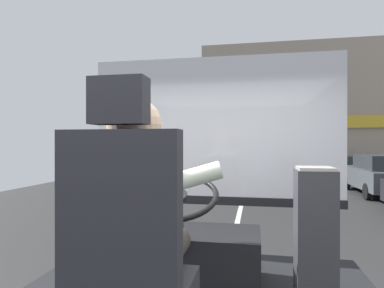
{
  "coord_description": "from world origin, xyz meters",
  "views": [
    {
      "loc": [
        0.41,
        -1.67,
        1.83
      ],
      "look_at": [
        -0.14,
        1.22,
        1.82
      ],
      "focal_mm": 30.85,
      "sensor_mm": 36.0,
      "label": 1
    }
  ],
  "objects_px": {
    "driver_seat": "(129,266)",
    "parked_car_green": "(344,167)",
    "parked_car_charcoal": "(384,174)",
    "steering_console": "(188,253)",
    "fare_box": "(315,236)",
    "bus_driver": "(139,211)"
  },
  "relations": [
    {
      "from": "driver_seat",
      "to": "steering_console",
      "type": "xyz_separation_m",
      "value": [
        -0.0,
        1.22,
        -0.35
      ]
    },
    {
      "from": "parked_car_charcoal",
      "to": "parked_car_green",
      "type": "relative_size",
      "value": 0.89
    },
    {
      "from": "driver_seat",
      "to": "bus_driver",
      "type": "height_order",
      "value": "driver_seat"
    },
    {
      "from": "fare_box",
      "to": "parked_car_charcoal",
      "type": "relative_size",
      "value": 0.24
    },
    {
      "from": "fare_box",
      "to": "parked_car_green",
      "type": "height_order",
      "value": "fare_box"
    },
    {
      "from": "parked_car_green",
      "to": "parked_car_charcoal",
      "type": "bearing_deg",
      "value": -88.98
    },
    {
      "from": "driver_seat",
      "to": "parked_car_green",
      "type": "distance_m",
      "value": 16.9
    },
    {
      "from": "parked_car_green",
      "to": "steering_console",
      "type": "bearing_deg",
      "value": -107.95
    },
    {
      "from": "parked_car_charcoal",
      "to": "parked_car_green",
      "type": "height_order",
      "value": "parked_car_charcoal"
    },
    {
      "from": "steering_console",
      "to": "fare_box",
      "type": "distance_m",
      "value": 0.95
    },
    {
      "from": "steering_console",
      "to": "fare_box",
      "type": "relative_size",
      "value": 1.19
    },
    {
      "from": "parked_car_charcoal",
      "to": "bus_driver",
      "type": "bearing_deg",
      "value": -113.76
    },
    {
      "from": "driver_seat",
      "to": "fare_box",
      "type": "xyz_separation_m",
      "value": [
        0.91,
        1.04,
        -0.11
      ]
    },
    {
      "from": "bus_driver",
      "to": "parked_car_green",
      "type": "relative_size",
      "value": 0.18
    },
    {
      "from": "driver_seat",
      "to": "parked_car_charcoal",
      "type": "relative_size",
      "value": 0.35
    },
    {
      "from": "steering_console",
      "to": "fare_box",
      "type": "xyz_separation_m",
      "value": [
        0.91,
        -0.18,
        0.23
      ]
    },
    {
      "from": "driver_seat",
      "to": "bus_driver",
      "type": "xyz_separation_m",
      "value": [
        0.0,
        0.12,
        0.21
      ]
    },
    {
      "from": "parked_car_charcoal",
      "to": "parked_car_green",
      "type": "distance_m",
      "value": 4.87
    },
    {
      "from": "fare_box",
      "to": "bus_driver",
      "type": "bearing_deg",
      "value": -134.37
    },
    {
      "from": "steering_console",
      "to": "parked_car_charcoal",
      "type": "distance_m",
      "value": 11.24
    },
    {
      "from": "fare_box",
      "to": "driver_seat",
      "type": "bearing_deg",
      "value": -131.01
    },
    {
      "from": "bus_driver",
      "to": "fare_box",
      "type": "relative_size",
      "value": 0.87
    }
  ]
}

